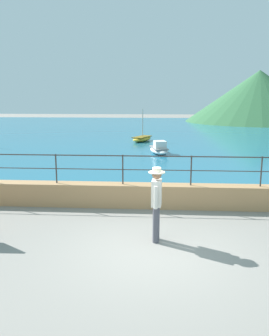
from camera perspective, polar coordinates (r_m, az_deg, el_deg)
ground_plane at (r=7.86m, az=3.33°, el=-13.43°), size 120.00×120.00×0.00m
promenade_wall at (r=10.74m, az=3.56°, el=-4.51°), size 20.00×0.56×0.70m
railing at (r=10.51m, az=3.63°, el=0.63°), size 18.44×0.04×0.90m
lake_water at (r=33.13m, az=3.88°, el=5.81°), size 64.00×44.32×0.06m
hill_main at (r=49.24m, az=19.43°, el=10.88°), size 18.84×18.84×6.63m
person_walking at (r=8.08m, az=3.57°, el=-5.29°), size 0.38×0.57×1.75m
boat_0 at (r=26.02m, az=1.22°, el=4.79°), size 1.77×2.47×2.35m
boat_1 at (r=20.44m, az=4.00°, el=3.09°), size 1.36×2.44×0.76m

